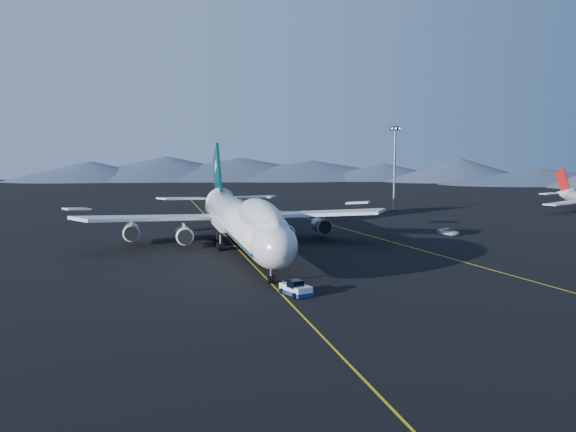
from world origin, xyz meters
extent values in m
plane|color=black|center=(0.00, 0.00, 0.00)|extent=(500.00, 500.00, 0.00)
cube|color=gold|center=(0.00, 0.00, 0.01)|extent=(0.25, 220.00, 0.01)
cube|color=gold|center=(30.00, 10.00, 0.01)|extent=(28.08, 198.09, 0.01)
cone|color=#3F4C61|center=(-40.81, 231.43, 6.00)|extent=(100.00, 100.00, 12.00)
cone|color=#3F4C61|center=(36.76, 232.11, 6.00)|extent=(100.00, 100.00, 12.00)
cone|color=#3F4C61|center=(110.33, 207.49, 6.00)|extent=(100.00, 100.00, 12.00)
cone|color=#3F4C61|center=(171.87, 160.27, 6.00)|extent=(100.00, 100.00, 12.00)
cylinder|color=silver|center=(0.00, 0.00, 5.60)|extent=(6.50, 56.00, 6.50)
ellipsoid|color=silver|center=(0.00, -28.00, 5.60)|extent=(6.50, 10.40, 6.50)
ellipsoid|color=silver|center=(0.00, -18.50, 8.10)|extent=(5.13, 25.16, 5.85)
cube|color=black|center=(0.00, -30.00, 6.80)|extent=(3.60, 1.61, 1.29)
cone|color=silver|center=(0.00, 33.00, 6.40)|extent=(6.50, 12.00, 6.50)
cube|color=#033233|center=(0.00, 1.00, 4.70)|extent=(6.24, 60.00, 1.10)
cube|color=silver|center=(0.00, 5.50, 4.50)|extent=(7.50, 13.00, 1.60)
cube|color=silver|center=(-14.50, 11.50, 5.20)|extent=(30.62, 23.28, 2.83)
cube|color=silver|center=(14.50, 11.50, 5.20)|extent=(30.62, 23.28, 2.83)
cylinder|color=slate|center=(-9.50, 7.50, 2.40)|extent=(2.90, 5.50, 2.90)
cylinder|color=slate|center=(-19.00, 14.00, 2.40)|extent=(2.90, 5.50, 2.90)
cylinder|color=slate|center=(9.50, 7.50, 2.40)|extent=(2.90, 5.50, 2.90)
cylinder|color=slate|center=(19.00, 14.00, 2.40)|extent=(2.90, 5.50, 2.90)
cube|color=#033233|center=(0.00, 32.00, 11.40)|extent=(0.55, 14.11, 15.94)
cube|color=silver|center=(-7.50, 34.50, 6.80)|extent=(12.39, 9.47, 0.98)
cube|color=silver|center=(7.50, 34.50, 6.80)|extent=(12.39, 9.47, 0.98)
cylinder|color=black|center=(0.00, -26.50, 0.55)|extent=(0.90, 1.10, 1.10)
cube|color=silver|center=(1.70, -33.82, 0.77)|extent=(3.61, 4.99, 1.13)
cube|color=navy|center=(1.70, -33.82, 0.36)|extent=(3.78, 5.22, 0.51)
cube|color=black|center=(1.70, -33.82, 1.59)|extent=(2.09, 2.09, 0.92)
cone|color=silver|center=(107.17, 56.05, 4.03)|extent=(3.83, 7.06, 3.83)
cube|color=silver|center=(97.08, 41.93, 2.82)|extent=(16.93, 11.43, 0.35)
cube|color=#B01012|center=(107.17, 56.55, 7.87)|extent=(0.35, 6.88, 8.13)
imported|color=silver|center=(46.23, 10.92, 0.69)|extent=(3.71, 5.40, 1.37)
cylinder|color=black|center=(53.42, 57.92, 0.18)|extent=(2.22, 2.22, 0.37)
cylinder|color=slate|center=(53.42, 57.92, 11.54)|extent=(0.65, 0.65, 23.09)
cube|color=black|center=(53.42, 57.92, 23.36)|extent=(2.96, 0.74, 1.11)
camera|label=1|loc=(-17.83, -111.90, 19.43)|focal=40.00mm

